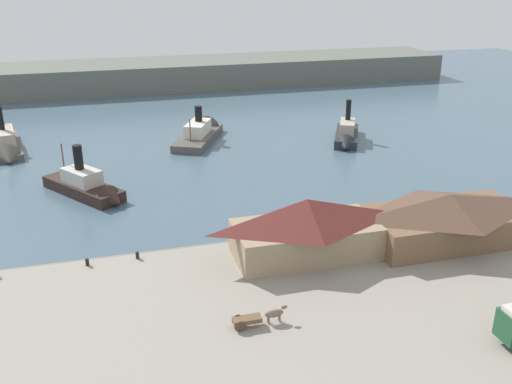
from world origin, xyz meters
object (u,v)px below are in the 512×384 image
at_px(ferry_shed_west_terminal, 306,227).
at_px(ferry_approaching_east, 89,187).
at_px(mooring_post_east, 87,262).
at_px(horse_cart, 258,317).
at_px(ferry_moored_east, 347,135).
at_px(mooring_post_center_east, 137,255).
at_px(ferry_shed_customs_shed, 447,217).
at_px(ferry_approaching_west, 6,146).
at_px(ferry_near_quay, 201,132).

relative_size(ferry_shed_west_terminal, ferry_approaching_east, 1.05).
bearing_deg(ferry_approaching_east, mooring_post_east, -90.65).
xyz_separation_m(horse_cart, ferry_approaching_east, (-16.65, 44.14, -0.49)).
bearing_deg(ferry_moored_east, mooring_post_center_east, -137.95).
relative_size(ferry_shed_west_terminal, ferry_shed_customs_shed, 0.85).
distance_m(mooring_post_center_east, ferry_approaching_west, 59.89).
height_order(ferry_moored_east, ferry_approaching_east, ferry_moored_east).
bearing_deg(mooring_post_center_east, ferry_shed_west_terminal, -12.89).
height_order(ferry_shed_customs_shed, ferry_approaching_east, ferry_approaching_east).
bearing_deg(ferry_moored_east, ferry_approaching_east, -162.31).
bearing_deg(ferry_shed_customs_shed, ferry_moored_east, 81.15).
bearing_deg(horse_cart, ferry_near_quay, 84.02).
distance_m(ferry_moored_east, ferry_approaching_east, 56.73).
xyz_separation_m(ferry_near_quay, ferry_moored_east, (29.72, -11.94, 0.19)).
bearing_deg(mooring_post_east, ferry_shed_west_terminal, -9.77).
height_order(ferry_shed_customs_shed, ferry_approaching_west, ferry_approaching_west).
xyz_separation_m(horse_cart, mooring_post_center_east, (-10.81, 17.89, -0.48)).
xyz_separation_m(mooring_post_east, ferry_approaching_west, (-16.04, 55.76, -0.25)).
distance_m(ferry_shed_west_terminal, mooring_post_center_east, 21.67).
distance_m(mooring_post_east, ferry_moored_east, 69.68).
bearing_deg(ferry_approaching_west, ferry_approaching_east, -60.93).
bearing_deg(ferry_approaching_west, ferry_moored_east, -9.80).
height_order(ferry_approaching_west, ferry_approaching_east, ferry_approaching_west).
xyz_separation_m(horse_cart, ferry_approaching_west, (-32.98, 73.53, -0.73)).
xyz_separation_m(ferry_shed_west_terminal, mooring_post_center_east, (-20.85, 4.77, -3.47)).
height_order(ferry_shed_west_terminal, mooring_post_east, ferry_shed_west_terminal).
bearing_deg(ferry_approaching_east, ferry_shed_west_terminal, -49.29).
xyz_separation_m(ferry_approaching_west, ferry_approaching_east, (16.34, -29.39, 0.24)).
bearing_deg(ferry_near_quay, ferry_moored_east, -21.88).
xyz_separation_m(horse_cart, mooring_post_east, (-16.94, 17.77, -0.48)).
relative_size(ferry_shed_west_terminal, mooring_post_center_east, 20.60).
xyz_separation_m(mooring_post_center_east, ferry_approaching_east, (-5.83, 26.25, -0.01)).
bearing_deg(horse_cart, ferry_moored_east, 58.65).
distance_m(mooring_post_center_east, ferry_approaching_east, 26.89).
bearing_deg(ferry_moored_east, mooring_post_east, -141.25).
bearing_deg(ferry_moored_east, ferry_near_quay, 158.12).
bearing_deg(ferry_approaching_west, ferry_near_quay, -0.30).
bearing_deg(ferry_shed_customs_shed, ferry_approaching_east, 145.51).
relative_size(ferry_shed_west_terminal, horse_cart, 3.19).
relative_size(horse_cart, ferry_approaching_east, 0.33).
height_order(ferry_shed_customs_shed, mooring_post_center_east, ferry_shed_customs_shed).
xyz_separation_m(ferry_shed_west_terminal, ferry_approaching_west, (-43.03, 60.41, -3.72)).
bearing_deg(mooring_post_east, ferry_near_quay, 66.09).
bearing_deg(ferry_shed_west_terminal, ferry_approaching_east, 130.71).
relative_size(ferry_shed_customs_shed, ferry_near_quay, 1.02).
xyz_separation_m(ferry_shed_customs_shed, ferry_near_quay, (-22.07, 61.05, -3.14)).
bearing_deg(ferry_near_quay, mooring_post_center_east, -108.45).
distance_m(horse_cart, ferry_near_quay, 73.72).
height_order(horse_cart, mooring_post_center_east, horse_cart).
height_order(ferry_shed_customs_shed, horse_cart, ferry_shed_customs_shed).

